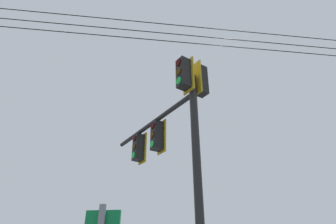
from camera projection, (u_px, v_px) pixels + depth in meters
The scene contains 2 objects.
signal_mast_assembly at pixel (174, 138), 7.30m from camera, with size 4.48×1.68×7.05m.
overhead_wire_span at pixel (221, 38), 8.23m from camera, with size 4.32×21.18×0.89m.
Camera 1 is at (-5.58, 3.17, 2.16)m, focal length 28.75 mm.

